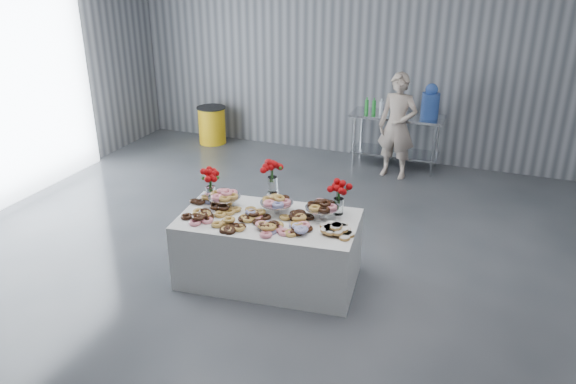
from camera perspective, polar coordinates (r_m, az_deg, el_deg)
name	(u,v)px	position (r m, az deg, el deg)	size (l,w,h in m)	color
ground	(240,277)	(6.39, -4.90, -8.62)	(9.00, 9.00, 0.00)	#383B40
room_walls	(208,33)	(5.66, -8.11, 15.67)	(8.04, 9.04, 4.02)	gray
display_table	(269,249)	(6.16, -1.96, -5.81)	(1.90, 1.00, 0.75)	white
prep_table	(396,131)	(9.47, 10.95, 6.08)	(1.50, 0.60, 0.90)	silver
donut_mounds	(266,216)	(5.92, -2.21, -2.48)	(1.80, 0.80, 0.09)	#C19046
cake_stand_left	(224,195)	(6.22, -6.49, -0.34)	(0.36, 0.36, 0.17)	silver
cake_stand_mid	(277,201)	(6.04, -1.17, -0.93)	(0.36, 0.36, 0.17)	silver
cake_stand_right	(322,206)	(5.93, 3.48, -1.44)	(0.36, 0.36, 0.17)	silver
danish_pile	(335,228)	(5.67, 4.83, -3.67)	(0.48, 0.48, 0.11)	silver
bouquet_left	(210,177)	(6.32, -7.92, 1.51)	(0.26, 0.26, 0.42)	white
bouquet_right	(339,189)	(5.98, 5.22, 0.35)	(0.26, 0.26, 0.42)	white
bouquet_center	(273,173)	(6.15, -1.57, 1.94)	(0.26, 0.26, 0.57)	silver
water_jug	(430,103)	(9.26, 14.27, 8.80)	(0.28, 0.28, 0.55)	#3F6ED8
drink_bottles	(378,106)	(9.32, 9.08, 8.60)	(0.54, 0.08, 0.27)	#268C33
person	(397,126)	(9.00, 11.05, 6.59)	(0.61, 0.40, 1.67)	#CC8C93
trash_barrel	(212,125)	(10.69, -7.73, 6.76)	(0.54, 0.54, 0.69)	yellow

